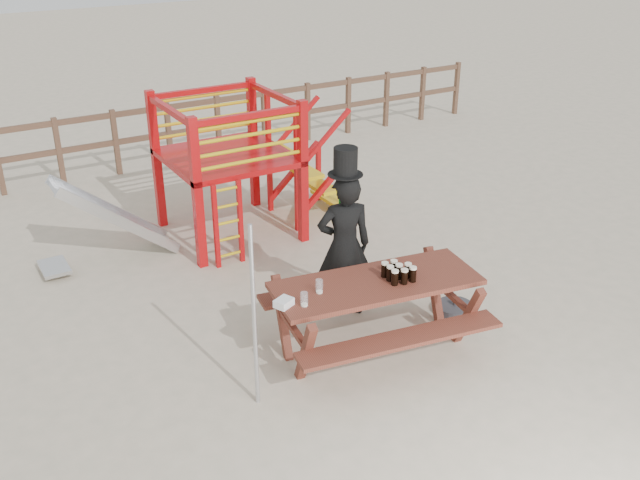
{
  "coord_description": "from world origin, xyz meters",
  "views": [
    {
      "loc": [
        -3.69,
        -5.5,
        4.54
      ],
      "look_at": [
        0.09,
        0.8,
        1.04
      ],
      "focal_mm": 40.0,
      "sensor_mm": 36.0,
      "label": 1
    }
  ],
  "objects": [
    {
      "name": "parasol_base",
      "position": [
        1.56,
        0.07,
        0.05
      ],
      "size": [
        0.45,
        0.45,
        0.19
      ],
      "color": "#343439",
      "rests_on": "ground"
    },
    {
      "name": "playground_fort",
      "position": [
        0.12,
        3.58,
        1.07
      ],
      "size": [
        4.71,
        1.84,
        2.1
      ],
      "color": "#B30B0E",
      "rests_on": "ground"
    },
    {
      "name": "picnic_table",
      "position": [
        0.27,
        -0.07,
        0.55
      ],
      "size": [
        2.46,
        1.89,
        0.87
      ],
      "rotation": [
        0.0,
        0.0,
        -0.16
      ],
      "color": "maroon",
      "rests_on": "ground"
    },
    {
      "name": "metal_pole",
      "position": [
        -1.27,
        -0.25,
        0.98
      ],
      "size": [
        0.04,
        0.04,
        1.95
      ],
      "primitive_type": "cylinder",
      "color": "#B2B2B7",
      "rests_on": "ground"
    },
    {
      "name": "man_with_hat",
      "position": [
        0.41,
        0.79,
        0.94
      ],
      "size": [
        0.75,
        0.61,
        2.09
      ],
      "rotation": [
        0.0,
        0.0,
        2.82
      ],
      "color": "black",
      "rests_on": "ground"
    },
    {
      "name": "paper_bag",
      "position": [
        -0.83,
        -0.02,
        0.91
      ],
      "size": [
        0.22,
        0.2,
        0.08
      ],
      "primitive_type": "cube",
      "rotation": [
        0.0,
        0.0,
        0.42
      ],
      "color": "white",
      "rests_on": "picnic_table"
    },
    {
      "name": "empty_glasses",
      "position": [
        -0.52,
        -0.05,
        0.94
      ],
      "size": [
        0.34,
        0.23,
        0.15
      ],
      "color": "silver",
      "rests_on": "picnic_table"
    },
    {
      "name": "ground",
      "position": [
        0.0,
        0.0,
        0.0
      ],
      "size": [
        60.0,
        60.0,
        0.0
      ],
      "primitive_type": "plane",
      "color": "beige",
      "rests_on": "ground"
    },
    {
      "name": "back_fence",
      "position": [
        0.0,
        7.0,
        0.74
      ],
      "size": [
        15.09,
        0.09,
        1.2
      ],
      "color": "brown",
      "rests_on": "ground"
    },
    {
      "name": "stout_pints",
      "position": [
        0.49,
        -0.16,
        0.95
      ],
      "size": [
        0.29,
        0.32,
        0.17
      ],
      "color": "black",
      "rests_on": "picnic_table"
    }
  ]
}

